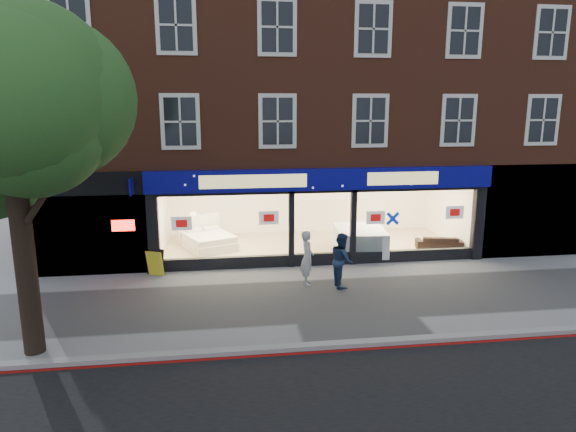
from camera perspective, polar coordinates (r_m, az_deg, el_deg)
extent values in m
plane|color=gray|center=(14.68, 6.19, -9.02)|extent=(120.00, 120.00, 0.00)
cube|color=#8C0A07|center=(11.95, 9.85, -14.30)|extent=(60.00, 0.10, 0.01)
cube|color=gray|center=(12.10, 9.57, -13.66)|extent=(60.00, 0.25, 0.12)
cube|color=tan|center=(19.54, 2.50, -3.35)|extent=(11.00, 4.50, 0.10)
cube|color=brown|center=(20.58, 1.78, 16.02)|extent=(19.00, 8.00, 6.70)
cube|color=#08087B|center=(16.66, 4.05, 4.10)|extent=(11.40, 0.28, 0.70)
cube|color=black|center=(17.45, 3.78, -4.78)|extent=(11.00, 0.18, 0.40)
cube|color=black|center=(16.93, -14.72, -1.85)|extent=(0.35, 0.30, 2.60)
cube|color=black|center=(19.00, 20.33, -0.68)|extent=(0.35, 0.30, 2.60)
cube|color=white|center=(16.71, -7.09, -1.18)|extent=(4.20, 0.02, 2.10)
cube|color=white|center=(17.98, 14.09, -0.50)|extent=(4.20, 0.02, 2.10)
cube|color=white|center=(17.36, 3.71, -1.62)|extent=(1.80, 0.02, 2.10)
cube|color=silver|center=(21.41, 1.47, 1.49)|extent=(11.00, 0.20, 2.60)
cube|color=#FFEAC6|center=(19.01, 2.58, 4.07)|extent=(11.00, 4.50, 0.12)
cube|color=black|center=(17.47, -21.54, -0.69)|extent=(3.80, 0.60, 3.30)
cube|color=#FF140C|center=(16.90, -17.85, -1.01)|extent=(0.70, 0.04, 0.35)
cube|color=black|center=(20.07, 25.25, 0.58)|extent=(4.00, 0.40, 3.30)
cylinder|color=black|center=(12.20, -27.24, -3.93)|extent=(0.44, 0.44, 4.40)
sphere|color=#245B22|center=(11.80, -28.58, 9.26)|extent=(3.20, 3.20, 3.20)
sphere|color=#245B22|center=(11.19, -26.10, 11.47)|extent=(2.40, 2.40, 2.40)
cube|color=#EFE4D0|center=(19.15, -8.71, -3.16)|extent=(2.15, 2.29, 0.32)
cube|color=#EFE4D0|center=(19.08, -8.74, -2.36)|extent=(2.06, 2.20, 0.23)
cube|color=#EFE4D0|center=(19.93, -9.83, -1.43)|extent=(1.54, 0.76, 1.09)
cube|color=#EFE4D0|center=(19.51, -10.42, -1.59)|extent=(0.66, 0.50, 0.11)
cube|color=#EFE4D0|center=(19.75, -8.58, -1.35)|extent=(0.66, 0.50, 0.11)
cube|color=brown|center=(20.32, -10.40, -1.98)|extent=(0.49, 0.49, 0.55)
cube|color=silver|center=(18.78, 7.94, -3.50)|extent=(1.91, 2.32, 0.28)
cube|color=silver|center=(18.71, 7.97, -2.66)|extent=(1.91, 2.32, 0.28)
cube|color=silver|center=(18.64, 7.99, -1.81)|extent=(1.91, 2.32, 0.28)
imported|color=black|center=(19.71, 16.43, -2.83)|extent=(1.76, 0.99, 0.49)
cube|color=gold|center=(16.82, -14.52, -5.05)|extent=(0.64, 0.53, 0.84)
imported|color=#B6B9BE|center=(15.41, 2.15, -4.65)|extent=(0.43, 0.63, 1.66)
imported|color=#1B2D4D|center=(15.31, 6.00, -4.87)|extent=(0.63, 0.81, 1.63)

